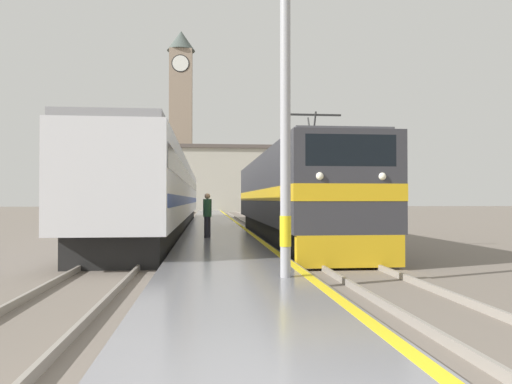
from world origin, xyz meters
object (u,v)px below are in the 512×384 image
at_px(locomotive_train, 289,197).
at_px(passenger_train, 166,194).
at_px(clock_tower, 181,116).
at_px(catenary_mast, 290,51).
at_px(person_on_platform, 207,214).

xyz_separation_m(locomotive_train, passenger_train, (-5.98, 8.90, 0.21)).
bearing_deg(clock_tower, passenger_train, -88.07).
relative_size(catenary_mast, clock_tower, 0.29).
height_order(person_on_platform, clock_tower, clock_tower).
bearing_deg(clock_tower, person_on_platform, -86.19).
distance_m(person_on_platform, clock_tower, 65.53).
bearing_deg(clock_tower, locomotive_train, -82.90).
bearing_deg(passenger_train, clock_tower, 91.93).
relative_size(locomotive_train, clock_tower, 0.62).
relative_size(passenger_train, catenary_mast, 4.16).
height_order(passenger_train, catenary_mast, catenary_mast).
distance_m(passenger_train, person_on_platform, 10.52).
bearing_deg(locomotive_train, passenger_train, 123.89).
bearing_deg(locomotive_train, catenary_mast, -99.47).
distance_m(locomotive_train, clock_tower, 64.45).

